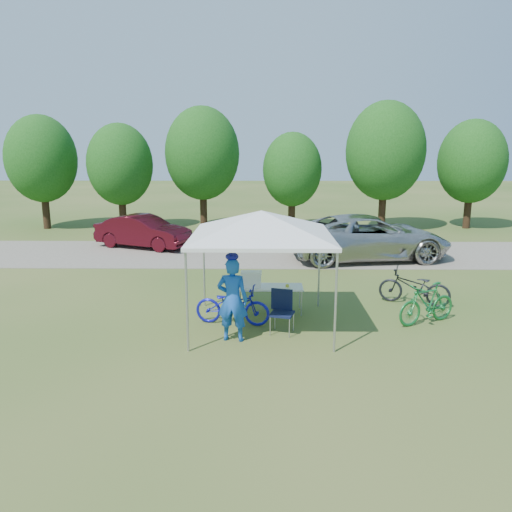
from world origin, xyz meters
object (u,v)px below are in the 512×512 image
(cooler, at_px, (251,279))
(bike_blue, at_px, (233,305))
(cyclist, at_px, (232,300))
(bike_dark, at_px, (414,287))
(sedan, at_px, (144,231))
(bike_green, at_px, (427,303))
(minivan, at_px, (369,237))
(folding_table, at_px, (270,288))
(folding_chair, at_px, (282,307))

(cooler, distance_m, bike_blue, 1.07)
(cyclist, height_order, bike_dark, cyclist)
(cyclist, xyz_separation_m, bike_dark, (4.67, 2.56, -0.43))
(bike_dark, relative_size, sedan, 0.46)
(cooler, height_order, cyclist, cyclist)
(cooler, xyz_separation_m, bike_blue, (-0.42, -0.90, -0.40))
(bike_blue, bearing_deg, bike_dark, -61.63)
(bike_green, bearing_deg, sedan, -161.34)
(bike_blue, xyz_separation_m, sedan, (-4.22, 9.03, 0.22))
(bike_blue, bearing_deg, sedan, 35.14)
(bike_green, distance_m, minivan, 6.90)
(folding_table, xyz_separation_m, bike_green, (3.70, -0.80, -0.13))
(folding_chair, height_order, bike_green, bike_green)
(folding_chair, height_order, sedan, sedan)
(bike_dark, height_order, sedan, sedan)
(folding_table, bearing_deg, cyclist, -113.79)
(folding_chair, xyz_separation_m, bike_blue, (-1.15, 0.46, -0.11))
(cooler, bearing_deg, sedan, 119.70)
(folding_chair, bearing_deg, minivan, 80.39)
(folding_chair, relative_size, bike_blue, 0.54)
(cooler, relative_size, bike_green, 0.32)
(folding_table, xyz_separation_m, sedan, (-5.12, 8.13, 0.06))
(bike_green, relative_size, bike_dark, 0.89)
(folding_table, height_order, folding_chair, folding_chair)
(minivan, bearing_deg, cyclist, 142.07)
(bike_green, relative_size, minivan, 0.28)
(minivan, bearing_deg, bike_green, 171.55)
(bike_blue, height_order, minivan, minivan)
(folding_chair, xyz_separation_m, minivan, (3.49, 7.46, 0.27))
(folding_table, distance_m, minivan, 7.15)
(bike_blue, xyz_separation_m, minivan, (4.64, 7.00, 0.37))
(folding_table, xyz_separation_m, cooler, (-0.48, -0.00, 0.23))
(cyclist, relative_size, sedan, 0.45)
(cyclist, relative_size, bike_blue, 1.03)
(folding_chair, relative_size, bike_dark, 0.52)
(bike_dark, bearing_deg, folding_chair, -36.86)
(bike_green, xyz_separation_m, bike_dark, (0.13, 1.46, -0.01))
(folding_chair, distance_m, sedan, 10.91)
(cooler, distance_m, bike_dark, 4.38)
(folding_table, xyz_separation_m, minivan, (3.74, 6.09, 0.21))
(folding_table, height_order, cyclist, cyclist)
(folding_chair, bearing_deg, cyclist, -138.18)
(sedan, bearing_deg, cooler, -128.31)
(folding_chair, distance_m, cooler, 1.57)
(bike_green, bearing_deg, bike_blue, -114.71)
(cyclist, distance_m, minivan, 9.21)
(bike_blue, relative_size, minivan, 0.30)
(cyclist, relative_size, bike_green, 1.11)
(folding_table, bearing_deg, folding_chair, -79.71)
(bike_blue, height_order, bike_dark, bike_dark)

